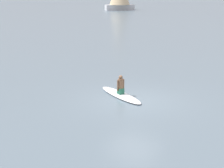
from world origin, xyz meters
name	(u,v)px	position (x,y,z in m)	size (l,w,h in m)	color
ground_plane	(134,101)	(0.00, 0.00, 0.00)	(400.00, 400.00, 0.00)	slate
surfboard	(121,95)	(-0.96, 0.19, 0.06)	(3.38, 0.75, 0.12)	white
person_paddler	(121,85)	(-0.96, 0.19, 0.53)	(0.37, 0.40, 0.92)	#26664C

